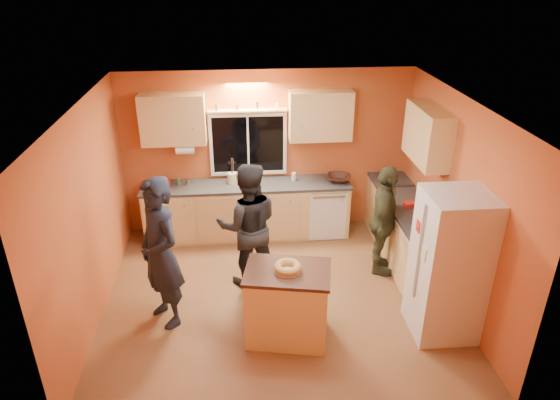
{
  "coord_description": "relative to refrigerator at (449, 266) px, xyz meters",
  "views": [
    {
      "loc": [
        -0.46,
        -5.4,
        4.06
      ],
      "look_at": [
        0.06,
        0.4,
        1.24
      ],
      "focal_mm": 32.0,
      "sensor_mm": 36.0,
      "label": 1
    }
  ],
  "objects": [
    {
      "name": "red_box",
      "position": [
        0.03,
        1.5,
        0.04
      ],
      "size": [
        0.18,
        0.15,
        0.07
      ],
      "primitive_type": "cube",
      "rotation": [
        0.0,
        0.0,
        0.2
      ],
      "color": "#AB221A",
      "rests_on": "right_counter"
    },
    {
      "name": "ground",
      "position": [
        -1.89,
        0.8,
        -0.9
      ],
      "size": [
        4.5,
        4.5,
        0.0
      ],
      "primitive_type": "plane",
      "color": "brown",
      "rests_on": "ground"
    },
    {
      "name": "person_right",
      "position": [
        -0.39,
        1.3,
        -0.1
      ],
      "size": [
        0.69,
        1.02,
        1.6
      ],
      "primitive_type": "imported",
      "rotation": [
        0.0,
        0.0,
        1.23
      ],
      "color": "#3A3E27",
      "rests_on": "ground"
    },
    {
      "name": "potted_plant",
      "position": [
        0.05,
        0.79,
        0.16
      ],
      "size": [
        0.32,
        0.28,
        0.32
      ],
      "primitive_type": "imported",
      "rotation": [
        0.0,
        0.0,
        -0.13
      ],
      "color": "gray",
      "rests_on": "right_counter"
    },
    {
      "name": "person_center",
      "position": [
        -2.25,
        1.19,
        -0.02
      ],
      "size": [
        0.87,
        0.69,
        1.75
      ],
      "primitive_type": "imported",
      "rotation": [
        0.0,
        0.0,
        3.17
      ],
      "color": "black",
      "rests_on": "ground"
    },
    {
      "name": "back_counter",
      "position": [
        -1.88,
        2.5,
        -0.45
      ],
      "size": [
        4.23,
        0.62,
        0.9
      ],
      "color": "#E1B476",
      "rests_on": "ground"
    },
    {
      "name": "person_left",
      "position": [
        -3.3,
        0.47,
        0.05
      ],
      "size": [
        0.77,
        0.83,
        1.9
      ],
      "primitive_type": "imported",
      "rotation": [
        0.0,
        0.0,
        -0.95
      ],
      "color": "black",
      "rests_on": "ground"
    },
    {
      "name": "refrigerator",
      "position": [
        0.0,
        0.0,
        0.0
      ],
      "size": [
        0.72,
        0.7,
        1.8
      ],
      "primitive_type": "cube",
      "color": "silver",
      "rests_on": "ground"
    },
    {
      "name": "room_shell",
      "position": [
        -1.77,
        1.21,
        0.72
      ],
      "size": [
        4.54,
        4.04,
        2.61
      ],
      "color": "#BF6431",
      "rests_on": "ground"
    },
    {
      "name": "utensil_crock",
      "position": [
        -2.46,
        2.56,
        0.09
      ],
      "size": [
        0.14,
        0.14,
        0.17
      ],
      "primitive_type": "cylinder",
      "color": "beige",
      "rests_on": "back_counter"
    },
    {
      "name": "island",
      "position": [
        -1.85,
        0.03,
        -0.43
      ],
      "size": [
        1.06,
        0.82,
        0.93
      ],
      "rotation": [
        0.0,
        0.0,
        -0.19
      ],
      "color": "#E1B476",
      "rests_on": "ground"
    },
    {
      "name": "right_counter",
      "position": [
        0.06,
        1.3,
        -0.45
      ],
      "size": [
        0.62,
        1.84,
        0.9
      ],
      "color": "#E1B476",
      "rests_on": "ground"
    },
    {
      "name": "bundt_pastry",
      "position": [
        -1.85,
        0.03,
        0.07
      ],
      "size": [
        0.31,
        0.31,
        0.09
      ],
      "primitive_type": "torus",
      "color": "#B09048",
      "rests_on": "island"
    },
    {
      "name": "mixing_bowl",
      "position": [
        -0.79,
        2.49,
        0.05
      ],
      "size": [
        0.45,
        0.45,
        0.09
      ],
      "primitive_type": "imported",
      "rotation": [
        0.0,
        0.0,
        -0.22
      ],
      "color": "black",
      "rests_on": "back_counter"
    }
  ]
}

